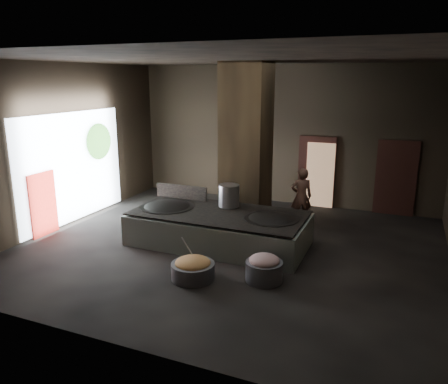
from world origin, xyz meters
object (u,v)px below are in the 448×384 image
at_px(hearth_platform, 219,229).
at_px(wok_left, 167,209).
at_px(wok_right, 271,221).
at_px(veg_basin, 193,271).
at_px(meat_basin, 264,271).
at_px(cook, 301,197).
at_px(stock_pot, 229,196).

height_order(hearth_platform, wok_left, wok_left).
relative_size(wok_left, wok_right, 1.07).
relative_size(veg_basin, meat_basin, 1.19).
bearing_deg(wok_left, hearth_platform, 1.97).
distance_m(hearth_platform, wok_right, 1.40).
bearing_deg(wok_right, meat_basin, -77.85).
bearing_deg(cook, wok_left, 13.90).
bearing_deg(cook, meat_basin, 68.13).
distance_m(hearth_platform, cook, 2.80).
distance_m(hearth_platform, veg_basin, 2.06).
distance_m(veg_basin, meat_basin, 1.48).
xyz_separation_m(hearth_platform, stock_pot, (0.05, 0.55, 0.75)).
bearing_deg(wok_right, veg_basin, -116.98).
distance_m(stock_pot, veg_basin, 2.76).
xyz_separation_m(wok_right, meat_basin, (0.35, -1.61, -0.54)).
relative_size(stock_pot, cook, 0.35).
relative_size(hearth_platform, wok_right, 3.41).
bearing_deg(hearth_platform, veg_basin, -82.30).
relative_size(wok_right, stock_pot, 2.25).
bearing_deg(meat_basin, wok_right, 102.15).
bearing_deg(stock_pot, cook, 49.12).
bearing_deg(hearth_platform, wok_left, -178.49).
xyz_separation_m(wok_right, stock_pot, (-1.30, 0.50, 0.38)).
distance_m(cook, meat_basin, 3.90).
height_order(cook, veg_basin, cook).
bearing_deg(stock_pot, hearth_platform, -95.19).
bearing_deg(meat_basin, veg_basin, -161.41).
bearing_deg(hearth_platform, stock_pot, 84.34).
height_order(hearth_platform, stock_pot, stock_pot).
xyz_separation_m(wok_right, cook, (0.20, 2.24, 0.07)).
relative_size(stock_pot, veg_basin, 0.62).
relative_size(hearth_platform, meat_basin, 5.70).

